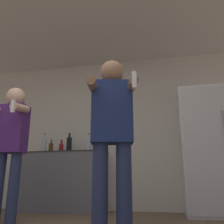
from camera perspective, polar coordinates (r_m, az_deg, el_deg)
wall_back at (r=4.32m, az=-2.04°, el=-4.53°), size 7.00×0.06×2.55m
ceiling_slab at (r=3.59m, az=-7.60°, el=21.04°), size 7.00×3.30×0.05m
refrigerator at (r=3.80m, az=20.47°, el=-8.28°), size 0.66×0.73×1.73m
counter at (r=4.13m, az=-10.80°, el=-15.29°), size 1.32×0.54×0.90m
bottle_red_label at (r=4.06m, az=-5.44°, el=-7.55°), size 0.08×0.08×0.30m
bottle_clear_vodka at (r=4.29m, az=-13.80°, el=-7.94°), size 0.07×0.07×0.24m
bottle_green_wine at (r=4.17m, az=-9.78°, el=-7.33°), size 0.09×0.09×0.33m
bottle_dark_rum at (r=4.22m, az=-11.53°, el=-7.97°), size 0.07×0.07×0.22m
bottle_short_whiskey at (r=4.36m, az=-15.30°, el=-7.34°), size 0.07×0.07×0.33m
person_woman_foreground at (r=2.24m, az=0.01°, el=-3.78°), size 0.49×0.52×1.56m
person_man_side at (r=3.16m, az=-22.13°, el=-5.56°), size 0.42×0.44×1.56m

